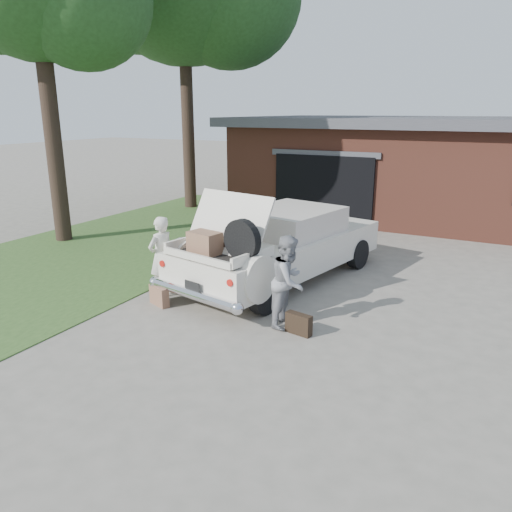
% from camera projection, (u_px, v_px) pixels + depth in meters
% --- Properties ---
extents(ground, '(90.00, 90.00, 0.00)m').
position_uv_depth(ground, '(240.00, 327.00, 8.46)').
color(ground, gray).
rests_on(ground, ground).
extents(grass_strip, '(6.00, 16.00, 0.02)m').
position_uv_depth(grass_strip, '(117.00, 246.00, 13.46)').
color(grass_strip, '#2D4C1E').
rests_on(grass_strip, ground).
extents(house, '(12.80, 7.80, 3.30)m').
position_uv_depth(house, '(426.00, 166.00, 17.30)').
color(house, brown).
rests_on(house, ground).
extents(sedan, '(3.05, 5.59, 2.07)m').
position_uv_depth(sedan, '(280.00, 245.00, 10.61)').
color(sedan, silver).
rests_on(sedan, ground).
extents(woman_left, '(0.48, 0.64, 1.60)m').
position_uv_depth(woman_left, '(161.00, 257.00, 9.68)').
color(woman_left, beige).
rests_on(woman_left, ground).
extents(woman_right, '(0.62, 0.78, 1.57)m').
position_uv_depth(woman_right, '(289.00, 281.00, 8.35)').
color(woman_right, gray).
rests_on(woman_right, ground).
extents(suitcase_left, '(0.50, 0.32, 0.37)m').
position_uv_depth(suitcase_left, '(159.00, 296.00, 9.37)').
color(suitcase_left, '#94644B').
rests_on(suitcase_left, ground).
extents(suitcase_right, '(0.47, 0.23, 0.35)m').
position_uv_depth(suitcase_right, '(299.00, 324.00, 8.16)').
color(suitcase_right, black).
rests_on(suitcase_right, ground).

